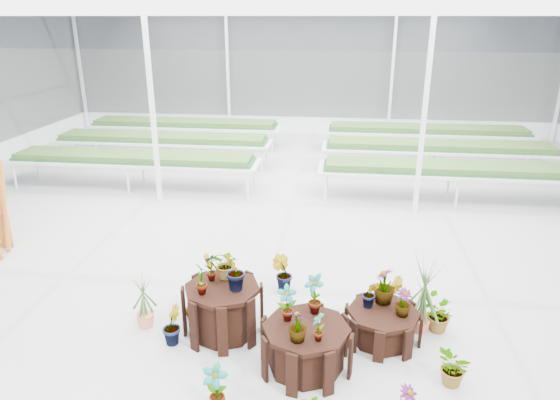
# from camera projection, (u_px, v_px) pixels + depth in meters

# --- Properties ---
(ground_plane) EXTENTS (24.00, 24.00, 0.00)m
(ground_plane) POSITION_uv_depth(u_px,v_px,m) (255.00, 296.00, 7.97)
(ground_plane) COLOR gray
(ground_plane) RESTS_ON ground
(greenhouse_shell) EXTENTS (18.00, 24.00, 4.50)m
(greenhouse_shell) POSITION_uv_depth(u_px,v_px,m) (252.00, 160.00, 7.18)
(greenhouse_shell) COLOR white
(greenhouse_shell) RESTS_ON ground
(steel_frame) EXTENTS (18.00, 24.00, 4.50)m
(steel_frame) POSITION_uv_depth(u_px,v_px,m) (252.00, 160.00, 7.18)
(steel_frame) COLOR silver
(steel_frame) RESTS_ON ground
(nursery_benches) EXTENTS (16.00, 7.00, 0.84)m
(nursery_benches) POSITION_uv_depth(u_px,v_px,m) (296.00, 154.00, 14.52)
(nursery_benches) COLOR silver
(nursery_benches) RESTS_ON ground
(plinth_tall) EXTENTS (1.28, 1.28, 0.73)m
(plinth_tall) POSITION_uv_depth(u_px,v_px,m) (223.00, 310.00, 6.93)
(plinth_tall) COLOR black
(plinth_tall) RESTS_ON ground
(plinth_mid) EXTENTS (1.35, 1.35, 0.60)m
(plinth_mid) POSITION_uv_depth(u_px,v_px,m) (306.00, 347.00, 6.25)
(plinth_mid) COLOR black
(plinth_mid) RESTS_ON ground
(plinth_low) EXTENTS (1.15, 1.15, 0.45)m
(plinth_low) POSITION_uv_depth(u_px,v_px,m) (383.00, 325.00, 6.82)
(plinth_low) COLOR black
(plinth_low) RESTS_ON ground
(nursery_plants) EXTENTS (4.62, 3.35, 1.33)m
(nursery_plants) POSITION_uv_depth(u_px,v_px,m) (311.00, 304.00, 6.79)
(nursery_plants) COLOR #345123
(nursery_plants) RESTS_ON ground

